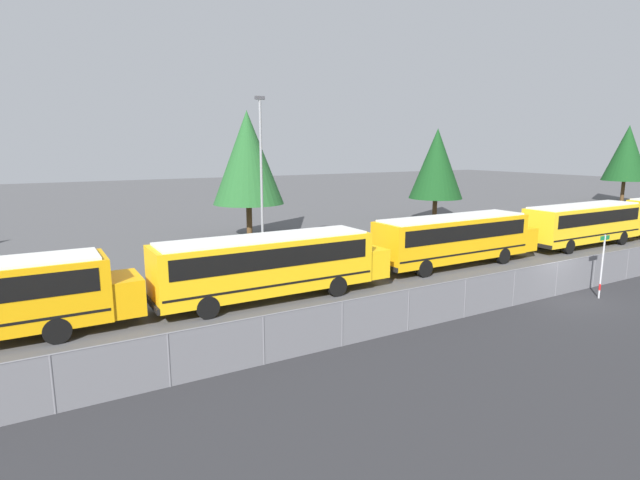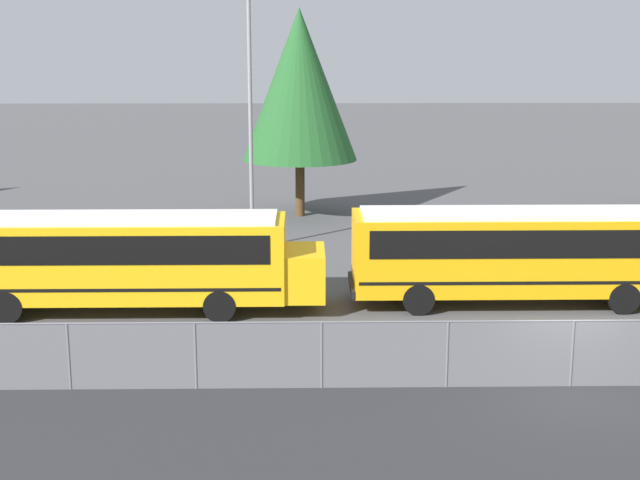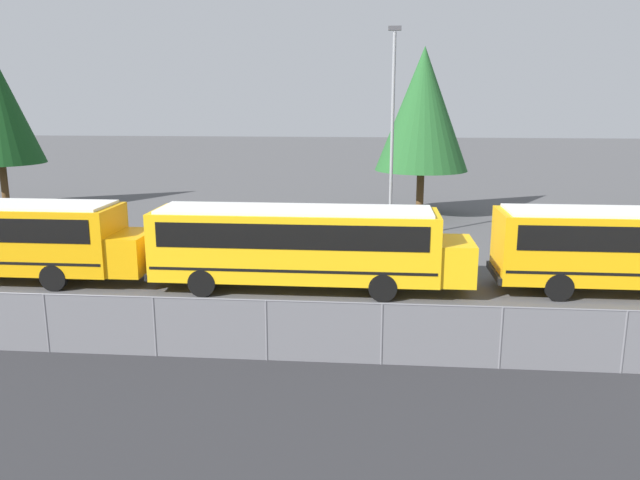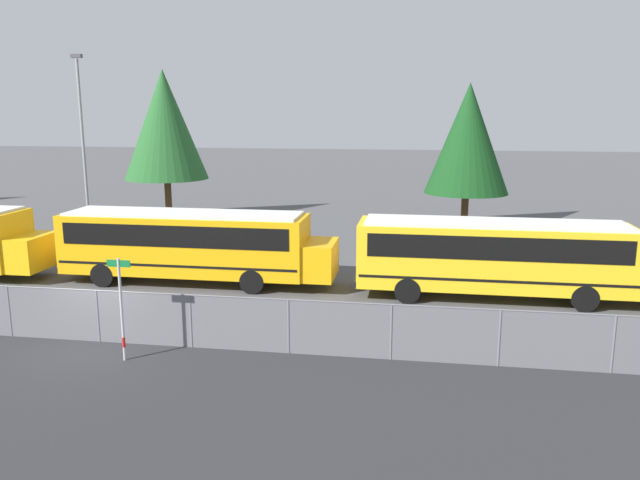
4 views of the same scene
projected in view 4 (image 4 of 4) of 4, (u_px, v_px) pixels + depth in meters
ground_plane at (100, 342)px, 19.56m from camera, size 200.00×200.00×0.00m
fence at (98, 315)px, 19.38m from camera, size 96.97×0.07×1.69m
school_bus_3 at (191, 241)px, 25.88m from camera, size 11.53×2.55×3.00m
school_bus_4 at (499, 253)px, 23.69m from camera, size 11.53×2.55×3.00m
street_sign at (121, 307)px, 17.78m from camera, size 0.70×0.09×3.04m
light_pole at (83, 142)px, 34.18m from camera, size 0.60×0.24×10.07m
tree_0 at (468, 139)px, 37.48m from camera, size 5.08×5.08×8.76m
tree_2 at (165, 125)px, 40.33m from camera, size 5.40×5.40×9.73m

